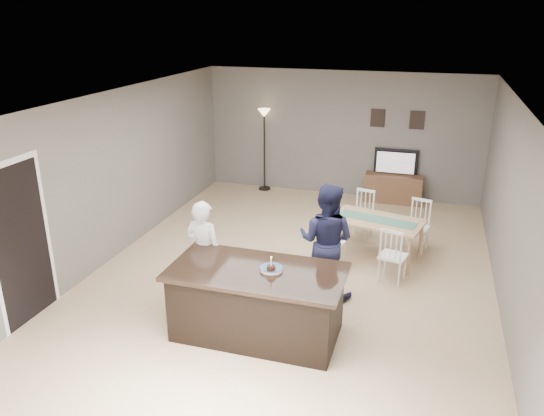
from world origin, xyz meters
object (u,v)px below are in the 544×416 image
(woman, at_px, (204,253))
(man, at_px, (326,241))
(tv_console, at_px, (393,188))
(birthday_cake, at_px, (271,269))
(dining_table, at_px, (376,226))
(floor_lamp, at_px, (264,128))
(kitchen_island, at_px, (257,302))
(television, at_px, (396,162))
(plate_stack, at_px, (271,269))

(woman, xyz_separation_m, man, (1.56, 0.69, 0.09))
(tv_console, bearing_deg, birthday_cake, -100.23)
(birthday_cake, relative_size, dining_table, 0.11)
(birthday_cake, bearing_deg, floor_lamp, 108.59)
(man, height_order, floor_lamp, floor_lamp)
(woman, bearing_deg, kitchen_island, 157.50)
(birthday_cake, distance_m, dining_table, 2.89)
(kitchen_island, xyz_separation_m, birthday_cake, (0.19, -0.03, 0.50))
(man, bearing_deg, tv_console, -90.12)
(television, xyz_separation_m, plate_stack, (-1.02, -5.60, 0.06))
(kitchen_island, bearing_deg, plate_stack, 12.73)
(floor_lamp, bearing_deg, birthday_cake, -71.41)
(woman, height_order, floor_lamp, floor_lamp)
(kitchen_island, xyz_separation_m, dining_table, (1.16, 2.67, 0.11))
(kitchen_island, xyz_separation_m, man, (0.61, 1.24, 0.38))
(plate_stack, bearing_deg, tv_console, 79.50)
(woman, xyz_separation_m, plate_stack, (1.13, -0.51, 0.17))
(floor_lamp, bearing_deg, man, -62.08)
(birthday_cake, distance_m, plate_stack, 0.07)
(man, relative_size, dining_table, 0.88)
(television, relative_size, woman, 0.61)
(plate_stack, relative_size, dining_table, 0.14)
(tv_console, distance_m, plate_stack, 5.66)
(plate_stack, bearing_deg, kitchen_island, -167.27)
(plate_stack, distance_m, dining_table, 2.83)
(birthday_cake, height_order, plate_stack, birthday_cake)
(birthday_cake, height_order, floor_lamp, floor_lamp)
(dining_table, height_order, floor_lamp, floor_lamp)
(birthday_cake, bearing_deg, man, 71.67)
(man, xyz_separation_m, floor_lamp, (-2.31, 4.35, 0.59))
(woman, relative_size, dining_table, 0.79)
(kitchen_island, bearing_deg, television, 77.99)
(birthday_cake, bearing_deg, kitchen_island, 172.47)
(tv_console, height_order, floor_lamp, floor_lamp)
(woman, distance_m, birthday_cake, 1.29)
(birthday_cake, bearing_deg, television, 79.90)
(television, xyz_separation_m, woman, (-2.15, -5.09, -0.11))
(kitchen_island, relative_size, tv_console, 1.79)
(woman, relative_size, floor_lamp, 0.81)
(tv_console, relative_size, television, 1.31)
(tv_console, height_order, dining_table, dining_table)
(television, bearing_deg, tv_console, 90.00)
(man, height_order, plate_stack, man)
(woman, height_order, dining_table, woman)
(dining_table, bearing_deg, floor_lamp, 147.46)
(dining_table, bearing_deg, television, 102.32)
(man, bearing_deg, woman, 31.44)
(television, bearing_deg, dining_table, 89.19)
(man, bearing_deg, plate_stack, 77.74)
(kitchen_island, xyz_separation_m, plate_stack, (0.18, 0.04, 0.47))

